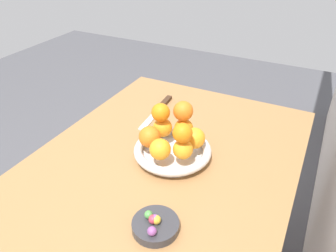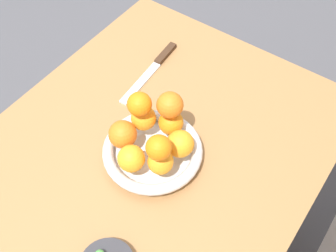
% 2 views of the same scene
% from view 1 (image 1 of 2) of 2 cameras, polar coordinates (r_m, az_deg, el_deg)
% --- Properties ---
extents(dining_table, '(1.10, 0.76, 0.74)m').
position_cam_1_polar(dining_table, '(1.03, -1.84, -11.09)').
color(dining_table, '#9E7042').
rests_on(dining_table, ground_plane).
extents(fruit_bowl, '(0.23, 0.23, 0.04)m').
position_cam_1_polar(fruit_bowl, '(0.99, 0.79, -4.43)').
color(fruit_bowl, silver).
rests_on(fruit_bowl, dining_table).
extents(candy_dish, '(0.11, 0.11, 0.02)m').
position_cam_1_polar(candy_dish, '(0.80, -2.17, -16.95)').
color(candy_dish, '#333338').
rests_on(candy_dish, dining_table).
extents(orange_0, '(0.06, 0.06, 0.06)m').
position_cam_1_polar(orange_0, '(0.92, 2.62, -4.07)').
color(orange_0, orange).
rests_on(orange_0, fruit_bowl).
extents(orange_1, '(0.06, 0.06, 0.06)m').
position_cam_1_polar(orange_1, '(0.97, 4.64, -2.12)').
color(orange_1, orange).
rests_on(orange_1, fruit_bowl).
extents(orange_2, '(0.06, 0.06, 0.06)m').
position_cam_1_polar(orange_2, '(1.01, 2.75, -0.39)').
color(orange_2, orange).
rests_on(orange_2, fruit_bowl).
extents(orange_3, '(0.06, 0.06, 0.06)m').
position_cam_1_polar(orange_3, '(1.01, -0.95, -0.27)').
color(orange_3, orange).
rests_on(orange_3, fruit_bowl).
extents(orange_4, '(0.07, 0.07, 0.07)m').
position_cam_1_polar(orange_4, '(0.97, -3.21, -1.89)').
color(orange_4, orange).
rests_on(orange_4, fruit_bowl).
extents(orange_5, '(0.06, 0.06, 0.06)m').
position_cam_1_polar(orange_5, '(0.92, -1.38, -4.07)').
color(orange_5, orange).
rests_on(orange_5, fruit_bowl).
extents(orange_6, '(0.06, 0.06, 0.06)m').
position_cam_1_polar(orange_6, '(0.89, 2.54, -1.20)').
color(orange_6, orange).
rests_on(orange_6, orange_0).
extents(orange_7, '(0.06, 0.06, 0.06)m').
position_cam_1_polar(orange_7, '(0.98, -1.29, 2.37)').
color(orange_7, orange).
rests_on(orange_7, orange_3).
extents(orange_8, '(0.06, 0.06, 0.06)m').
position_cam_1_polar(orange_8, '(0.98, 2.66, 2.63)').
color(orange_8, orange).
rests_on(orange_8, orange_2).
extents(candy_ball_0, '(0.02, 0.02, 0.02)m').
position_cam_1_polar(candy_ball_0, '(0.78, -2.05, -16.00)').
color(candy_ball_0, gold).
rests_on(candy_ball_0, candy_dish).
extents(candy_ball_1, '(0.02, 0.02, 0.02)m').
position_cam_1_polar(candy_ball_1, '(0.78, -2.28, -15.89)').
color(candy_ball_1, '#8C4C99').
rests_on(candy_ball_1, candy_dish).
extents(candy_ball_2, '(0.02, 0.02, 0.02)m').
position_cam_1_polar(candy_ball_2, '(0.79, -3.42, -15.15)').
color(candy_ball_2, '#4C9947').
rests_on(candy_ball_2, candy_dish).
extents(candy_ball_3, '(0.02, 0.02, 0.02)m').
position_cam_1_polar(candy_ball_3, '(0.78, -2.62, -15.93)').
color(candy_ball_3, '#C6384C').
rests_on(candy_ball_3, candy_dish).
extents(candy_ball_4, '(0.02, 0.02, 0.02)m').
position_cam_1_polar(candy_ball_4, '(0.76, -2.82, -17.82)').
color(candy_ball_4, '#8C4C99').
rests_on(candy_ball_4, candy_dish).
extents(knife, '(0.26, 0.04, 0.01)m').
position_cam_1_polar(knife, '(1.25, -1.56, 2.94)').
color(knife, '#3F2819').
rests_on(knife, dining_table).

